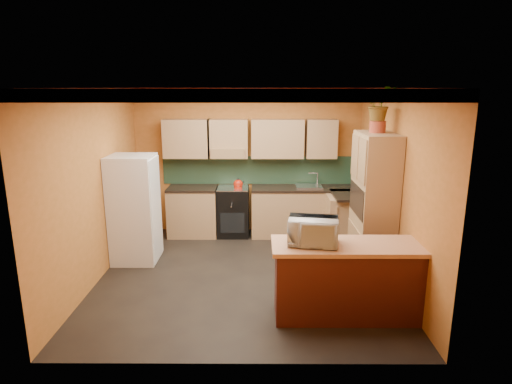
% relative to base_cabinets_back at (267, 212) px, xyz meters
% --- Properties ---
extents(room_shell, '(4.24, 4.24, 2.72)m').
position_rel_base_cabinets_back_xyz_m(room_shell, '(-0.34, -1.52, 1.65)').
color(room_shell, black).
rests_on(room_shell, ground).
extents(base_cabinets_back, '(3.65, 0.60, 0.88)m').
position_rel_base_cabinets_back_xyz_m(base_cabinets_back, '(0.00, 0.00, 0.00)').
color(base_cabinets_back, tan).
rests_on(base_cabinets_back, ground).
extents(countertop_back, '(3.65, 0.62, 0.04)m').
position_rel_base_cabinets_back_xyz_m(countertop_back, '(0.00, -0.00, 0.46)').
color(countertop_back, black).
rests_on(countertop_back, base_cabinets_back).
extents(stove, '(0.58, 0.58, 0.91)m').
position_rel_base_cabinets_back_xyz_m(stove, '(-0.62, -0.00, 0.02)').
color(stove, black).
rests_on(stove, ground).
extents(kettle, '(0.21, 0.21, 0.18)m').
position_rel_base_cabinets_back_xyz_m(kettle, '(-0.53, -0.05, 0.56)').
color(kettle, '#AB1C0B').
rests_on(kettle, stove).
extents(sink, '(0.48, 0.40, 0.03)m').
position_rel_base_cabinets_back_xyz_m(sink, '(0.77, 0.00, 0.50)').
color(sink, silver).
rests_on(sink, countertop_back).
extents(base_cabinets_right, '(0.60, 0.80, 0.88)m').
position_rel_base_cabinets_back_xyz_m(base_cabinets_right, '(1.44, -0.53, 0.00)').
color(base_cabinets_right, tan).
rests_on(base_cabinets_right, ground).
extents(countertop_right, '(0.62, 0.80, 0.04)m').
position_rel_base_cabinets_back_xyz_m(countertop_right, '(1.44, -0.53, 0.46)').
color(countertop_right, black).
rests_on(countertop_right, base_cabinets_right).
extents(fridge, '(0.68, 0.66, 1.70)m').
position_rel_base_cabinets_back_xyz_m(fridge, '(-2.11, -1.22, 0.41)').
color(fridge, white).
rests_on(fridge, ground).
extents(pantry, '(0.48, 0.90, 2.10)m').
position_rel_base_cabinets_back_xyz_m(pantry, '(1.49, -1.77, 0.61)').
color(pantry, tan).
rests_on(pantry, ground).
extents(fern_pot, '(0.22, 0.22, 0.16)m').
position_rel_base_cabinets_back_xyz_m(fern_pot, '(1.49, -1.72, 1.74)').
color(fern_pot, '#9C3A25').
rests_on(fern_pot, pantry).
extents(fern, '(0.53, 0.50, 0.46)m').
position_rel_base_cabinets_back_xyz_m(fern, '(1.49, -1.72, 2.05)').
color(fern, tan).
rests_on(fern, fern_pot).
extents(breakfast_bar, '(1.80, 0.55, 0.88)m').
position_rel_base_cabinets_back_xyz_m(breakfast_bar, '(0.95, -2.96, 0.00)').
color(breakfast_bar, '#4A1D11').
rests_on(breakfast_bar, ground).
extents(bar_top, '(1.90, 0.65, 0.05)m').
position_rel_base_cabinets_back_xyz_m(bar_top, '(0.95, -2.96, 0.47)').
color(bar_top, tan).
rests_on(bar_top, breakfast_bar).
extents(microwave, '(0.62, 0.47, 0.31)m').
position_rel_base_cabinets_back_xyz_m(microwave, '(0.48, -2.96, 0.65)').
color(microwave, white).
rests_on(microwave, bar_top).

